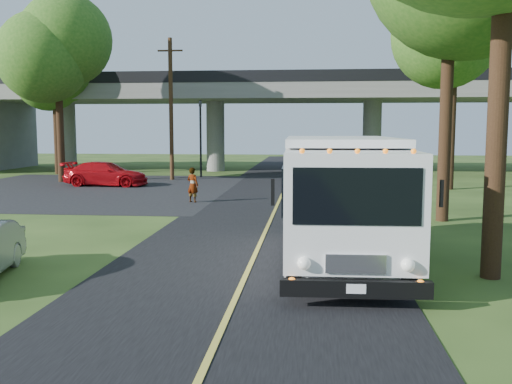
# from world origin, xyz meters

# --- Properties ---
(ground) EXTENTS (120.00, 120.00, 0.00)m
(ground) POSITION_xyz_m (0.00, 0.00, 0.00)
(ground) COLOR #273D15
(ground) RESTS_ON ground
(road) EXTENTS (7.00, 90.00, 0.02)m
(road) POSITION_xyz_m (0.00, 10.00, 0.01)
(road) COLOR black
(road) RESTS_ON ground
(parking_lot) EXTENTS (16.00, 18.00, 0.01)m
(parking_lot) POSITION_xyz_m (-11.00, 18.00, 0.01)
(parking_lot) COLOR black
(parking_lot) RESTS_ON ground
(lane_line) EXTENTS (0.12, 90.00, 0.01)m
(lane_line) POSITION_xyz_m (0.00, 10.00, 0.03)
(lane_line) COLOR gold
(lane_line) RESTS_ON road
(overpass) EXTENTS (54.00, 10.00, 7.30)m
(overpass) POSITION_xyz_m (0.00, 32.00, 4.56)
(overpass) COLOR slate
(overpass) RESTS_ON ground
(traffic_signal) EXTENTS (0.18, 0.22, 5.20)m
(traffic_signal) POSITION_xyz_m (-6.00, 26.00, 3.20)
(traffic_signal) COLOR black
(traffic_signal) RESTS_ON ground
(utility_pole) EXTENTS (1.60, 0.26, 9.00)m
(utility_pole) POSITION_xyz_m (-7.50, 24.00, 4.59)
(utility_pole) COLOR #472D19
(utility_pole) RESTS_ON ground
(tree_right_far) EXTENTS (5.77, 5.67, 10.99)m
(tree_right_far) POSITION_xyz_m (9.21, 19.84, 8.30)
(tree_right_far) COLOR #382314
(tree_right_far) RESTS_ON ground
(tree_left_lot) EXTENTS (5.60, 5.50, 10.50)m
(tree_left_lot) POSITION_xyz_m (-13.79, 21.84, 7.90)
(tree_left_lot) COLOR #382314
(tree_left_lot) RESTS_ON ground
(tree_left_far) EXTENTS (5.26, 5.16, 9.89)m
(tree_left_far) POSITION_xyz_m (-16.79, 27.84, 7.45)
(tree_left_far) COLOR #382314
(tree_left_far) RESTS_ON ground
(step_van) EXTENTS (2.92, 7.49, 3.12)m
(step_van) POSITION_xyz_m (2.20, 1.94, 1.69)
(step_van) COLOR white
(step_van) RESTS_ON ground
(red_sedan) EXTENTS (4.90, 2.12, 1.40)m
(red_sedan) POSITION_xyz_m (-10.39, 19.91, 0.70)
(red_sedan) COLOR #B50B11
(red_sedan) RESTS_ON ground
(pedestrian) EXTENTS (0.69, 0.60, 1.59)m
(pedestrian) POSITION_xyz_m (-3.86, 13.14, 0.80)
(pedestrian) COLOR gray
(pedestrian) RESTS_ON ground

